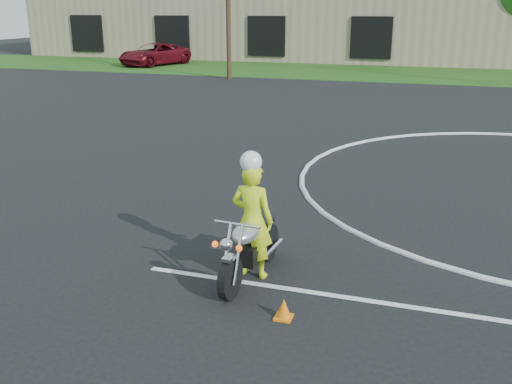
% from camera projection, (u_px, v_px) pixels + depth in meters
% --- Properties ---
extents(grass_strip, '(120.00, 10.00, 0.02)m').
position_uv_depth(grass_strip, '(489.00, 77.00, 35.38)').
color(grass_strip, '#1E4714').
rests_on(grass_strip, ground).
extents(primary_motorcycle, '(0.74, 2.11, 1.11)m').
position_uv_depth(primary_motorcycle, '(250.00, 247.00, 8.88)').
color(primary_motorcycle, black).
rests_on(primary_motorcycle, ground).
extents(rider_primary_grp, '(0.72, 0.51, 2.06)m').
position_uv_depth(rider_primary_grp, '(252.00, 217.00, 8.87)').
color(rider_primary_grp, '#D7F519').
rests_on(rider_primary_grp, ground).
extents(pickup_grp, '(4.27, 6.26, 1.59)m').
position_uv_depth(pickup_grp, '(155.00, 54.00, 42.26)').
color(pickup_grp, maroon).
rests_on(pickup_grp, ground).
extents(warehouse, '(41.00, 17.00, 8.30)m').
position_uv_depth(warehouse, '(271.00, 7.00, 51.13)').
color(warehouse, tan).
rests_on(warehouse, ground).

